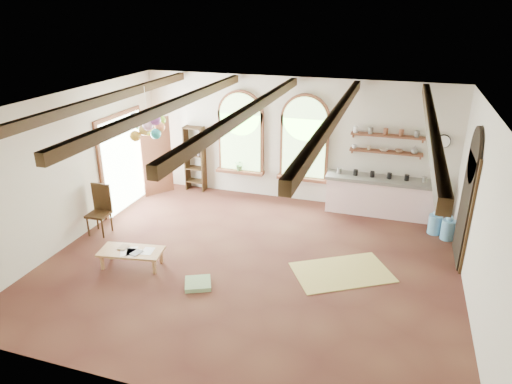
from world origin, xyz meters
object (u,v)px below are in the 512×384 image
at_px(kitchen_counter, 381,196).
at_px(balloon_cluster, 148,125).
at_px(coffee_table, 131,252).
at_px(side_chair, 100,220).

xyz_separation_m(kitchen_counter, balloon_cluster, (-5.05, -2.07, 1.87)).
xyz_separation_m(kitchen_counter, coffee_table, (-4.50, -4.01, -0.17)).
relative_size(kitchen_counter, side_chair, 2.36).
bearing_deg(coffee_table, kitchen_counter, 41.71).
bearing_deg(balloon_cluster, side_chair, -134.65).
relative_size(kitchen_counter, balloon_cluster, 2.33).
height_order(coffee_table, side_chair, side_chair).
relative_size(coffee_table, side_chair, 1.15).
height_order(kitchen_counter, coffee_table, kitchen_counter).
relative_size(kitchen_counter, coffee_table, 2.05).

